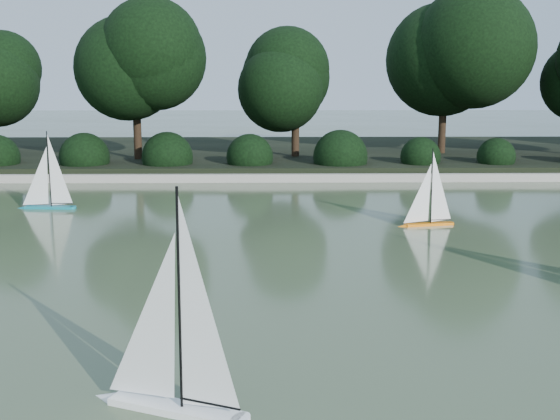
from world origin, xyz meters
name	(u,v)px	position (x,y,z in m)	size (l,w,h in m)	color
ground	(239,315)	(0.00, 0.00, 0.00)	(80.00, 80.00, 0.00)	#344227
pond_coping	(255,178)	(0.00, 9.00, 0.09)	(40.00, 0.35, 0.18)	gray
far_bank	(258,155)	(0.00, 13.00, 0.15)	(40.00, 8.00, 0.30)	black
tree_line	(305,65)	(1.23, 11.44, 2.64)	(26.31, 3.93, 4.39)	black
shrub_hedge	(256,157)	(0.00, 9.90, 0.45)	(29.10, 1.10, 1.10)	black
sailboat_white_a	(163,374)	(-0.47, -2.04, 0.28)	(1.26, 0.67, 1.78)	white
sailboat_orange	(425,213)	(2.83, 4.25, 0.21)	(0.98, 0.33, 1.33)	orange
sailboat_teal	(44,196)	(-3.80, 5.82, 0.24)	(1.10, 0.24, 1.50)	#0F7684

